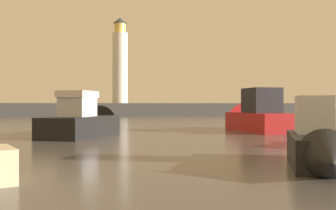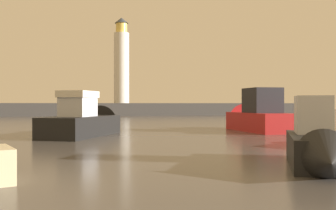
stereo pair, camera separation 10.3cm
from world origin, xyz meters
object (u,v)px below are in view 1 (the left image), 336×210
object	(u,v)px
motorboat_3	(90,122)
mooring_buoy	(327,137)
lighthouse	(120,63)
motorboat_2	(252,117)
motorboat_1	(318,145)

from	to	relation	value
motorboat_3	mooring_buoy	bearing A→B (deg)	-37.88
lighthouse	motorboat_2	world-z (taller)	lighthouse
motorboat_1	mooring_buoy	size ratio (longest dim) A/B	7.90
motorboat_2	motorboat_3	bearing A→B (deg)	-171.94
motorboat_1	motorboat_3	distance (m)	16.79
motorboat_1	mooring_buoy	distance (m)	8.17
lighthouse	mooring_buoy	xyz separation A→B (m)	(4.93, -53.11, -8.99)
lighthouse	mooring_buoy	world-z (taller)	lighthouse
motorboat_3	lighthouse	bearing A→B (deg)	81.68
lighthouse	mooring_buoy	bearing A→B (deg)	-84.70
lighthouse	motorboat_1	bearing A→B (deg)	-89.90
motorboat_3	mooring_buoy	distance (m)	14.45
motorboat_2	mooring_buoy	xyz separation A→B (m)	(-0.84, -10.60, -0.64)
lighthouse	motorboat_1	distance (m)	60.32
motorboat_3	motorboat_1	bearing A→B (deg)	-66.97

